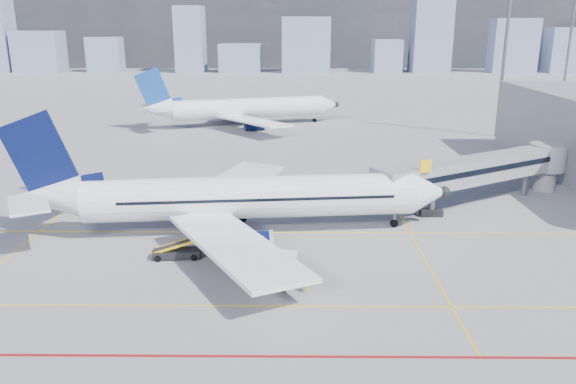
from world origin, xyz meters
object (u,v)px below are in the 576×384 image
Objects in this scene: cargo_dolly at (276,262)px; belt_loader at (178,251)px; baggage_tug at (269,280)px; second_aircraft at (241,109)px; main_aircraft at (233,198)px; ramp_worker at (306,282)px.

belt_loader is at bearing 167.67° from cargo_dolly.
baggage_tug is 2.53m from cargo_dolly.
second_aircraft is 65.95m from cargo_dolly.
main_aircraft is 24.71× the size of ramp_worker.
cargo_dolly is (8.46, -65.37, -2.24)m from second_aircraft.
baggage_tug is (3.71, -11.53, -2.48)m from main_aircraft.
cargo_dolly reaches higher than ramp_worker.
main_aircraft is 12.36m from baggage_tug.
second_aircraft reaches higher than cargo_dolly.
baggage_tug is 1.51× the size of ramp_worker.
belt_loader is 3.42× the size of ramp_worker.
ramp_worker is at bearing -67.60° from main_aircraft.
main_aircraft is at bearing 123.39° from cargo_dolly.
ramp_worker is (2.68, -0.43, 0.06)m from baggage_tug.
main_aircraft is 11.50× the size of cargo_dolly.
ramp_worker is (10.68, -68.28, -2.42)m from second_aircraft.
belt_loader reaches higher than ramp_worker.
belt_loader is (-3.88, -5.96, -2.65)m from main_aircraft.
baggage_tug is (8.01, -67.85, -2.48)m from second_aircraft.
main_aircraft is at bearing -102.83° from second_aircraft.
baggage_tug is 9.42m from belt_loader.
second_aircraft is 6.86× the size of belt_loader.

